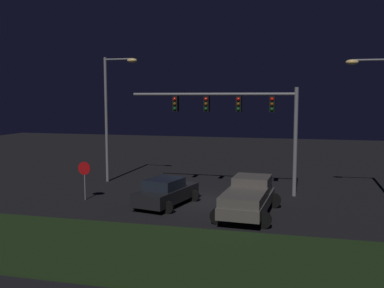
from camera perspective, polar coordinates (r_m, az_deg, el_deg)
name	(u,v)px	position (r m, az deg, el deg)	size (l,w,h in m)	color
ground_plane	(197,200)	(25.17, 0.61, -7.42)	(80.00, 80.00, 0.00)	black
grass_median	(143,251)	(17.18, -6.39, -13.79)	(21.94, 6.37, 0.10)	black
pickup_truck	(249,195)	(22.16, 7.44, -6.69)	(3.09, 5.51, 1.80)	#514C47
car_sedan	(166,192)	(23.96, -3.43, -6.31)	(3.09, 4.69, 1.51)	black
traffic_signal_gantry	(239,112)	(26.61, 6.23, 4.22)	(10.32, 0.56, 6.50)	slate
street_lamp_left	(112,105)	(30.64, -10.45, 5.06)	(2.43, 0.44, 8.64)	slate
stop_sign	(84,173)	(25.76, -13.94, -3.74)	(0.76, 0.08, 2.23)	slate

